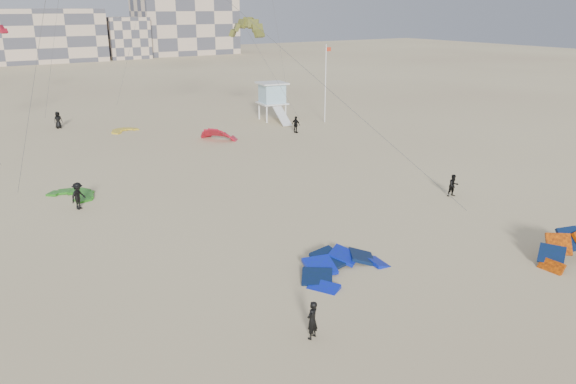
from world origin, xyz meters
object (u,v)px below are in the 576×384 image
kite_ground_blue (344,272)px  kite_ground_orange (574,263)px  kitesurfer_main (312,320)px  lifeguard_tower_near (272,102)px

kite_ground_blue → kite_ground_orange: kite_ground_orange is taller
kite_ground_orange → kitesurfer_main: kite_ground_orange is taller
kite_ground_orange → kitesurfer_main: bearing=-172.0°
kitesurfer_main → lifeguard_tower_near: (21.92, 39.31, 1.34)m
kite_ground_blue → kitesurfer_main: (-4.71, -3.94, 0.81)m
kitesurfer_main → kite_ground_blue: bearing=-162.7°
kite_ground_blue → lifeguard_tower_near: lifeguard_tower_near is taller
kite_ground_orange → kitesurfer_main: 15.40m
kitesurfer_main → lifeguard_tower_near: lifeguard_tower_near is taller
kite_ground_blue → lifeguard_tower_near: 39.39m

